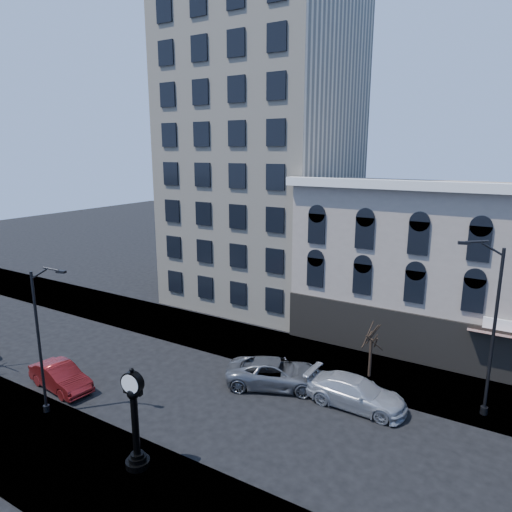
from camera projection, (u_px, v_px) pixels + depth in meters
The scene contains 12 objects.
ground at pixel (194, 393), 27.71m from camera, with size 160.00×160.00×0.00m, color black.
sidewalk_far at pixel (261, 345), 34.37m from camera, with size 160.00×6.00×0.12m, color gray.
sidewalk_near at pixel (85, 468), 21.03m from camera, with size 160.00×6.00×0.12m, color gray.
cream_tower at pixel (264, 96), 42.19m from camera, with size 15.90×15.40×42.50m.
victorian_row at pixel (455, 267), 33.58m from camera, with size 22.60×11.19×12.50m.
street_clock at pixel (135, 423), 20.62m from camera, with size 1.12×1.12×4.93m.
street_lamp_near at pixel (44, 303), 23.89m from camera, with size 2.19×0.77×8.59m.
street_lamp_far at pixel (484, 283), 23.77m from camera, with size 2.52×0.98×9.97m.
bare_tree_far at pixel (372, 331), 28.86m from camera, with size 2.39×2.39×4.11m.
car_near_b at pixel (61, 377), 28.06m from camera, with size 1.67×4.79×1.58m, color maroon.
car_far_a at pixel (276, 373), 28.37m from camera, with size 2.81×6.10×1.70m, color #595B60.
car_far_b at pixel (356, 392), 26.12m from camera, with size 2.37×5.82×1.69m, color #A5A8AD.
Camera 1 is at (16.22, -19.56, 14.36)m, focal length 32.00 mm.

